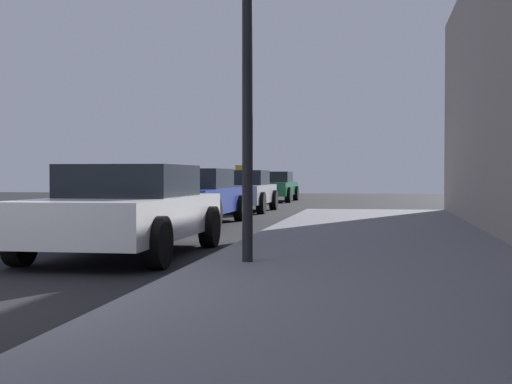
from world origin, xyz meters
The scene contains 5 objects.
sidewalk centered at (4.00, 0.00, 0.07)m, with size 4.00×32.00×0.15m, color slate.
car_white centered at (0.55, 4.58, 0.65)m, with size 1.98×4.33×1.27m.
car_blue centered at (-0.18, 11.09, 0.65)m, with size 1.95×4.47×1.27m.
car_silver centered at (-0.16, 17.12, 0.65)m, with size 1.93×4.03×1.43m.
car_green centered at (-0.44, 26.01, 0.65)m, with size 1.94×4.44×1.27m.
Camera 1 is at (4.03, -5.38, 1.13)m, focal length 52.20 mm.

